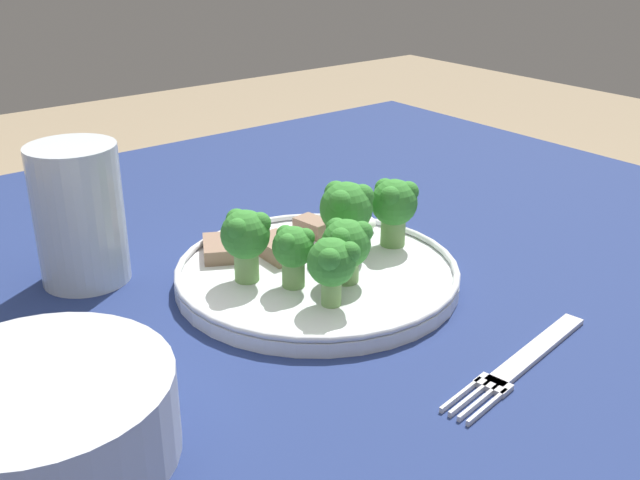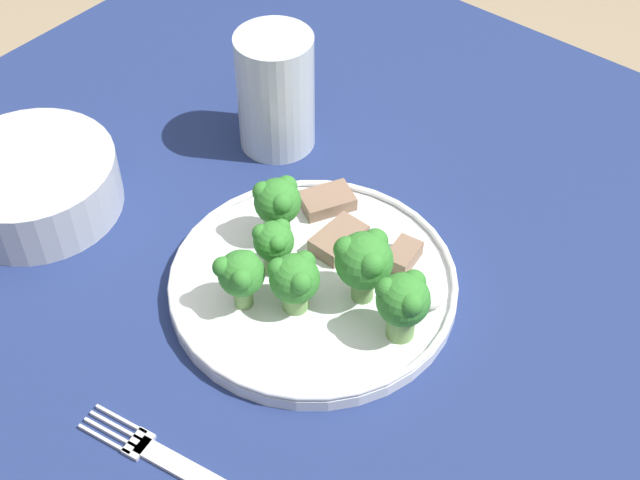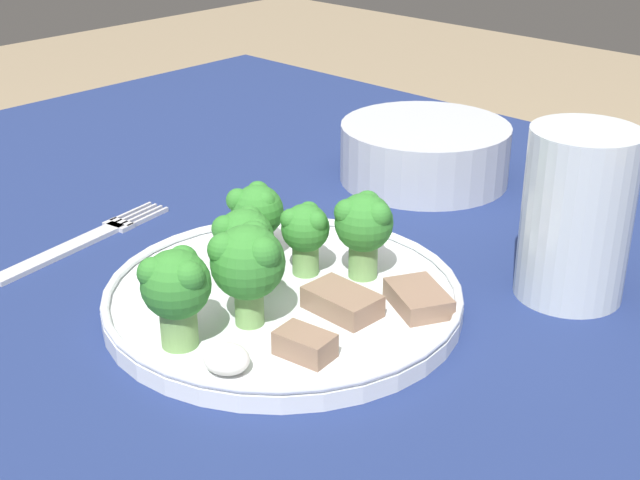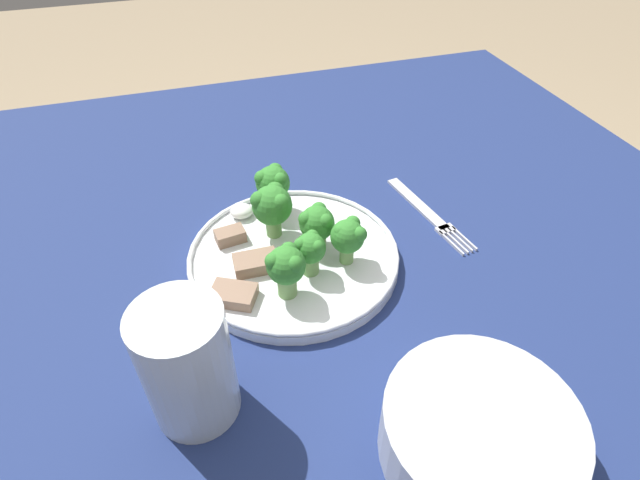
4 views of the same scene
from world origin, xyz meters
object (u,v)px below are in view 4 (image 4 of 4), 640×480
(cream_bowl, at_px, (478,434))
(drinking_glass, at_px, (189,370))
(dinner_plate, at_px, (294,256))
(fork, at_px, (427,213))

(cream_bowl, height_order, drinking_glass, drinking_glass)
(dinner_plate, bearing_deg, cream_bowl, 107.17)
(dinner_plate, relative_size, drinking_glass, 2.01)
(dinner_plate, xyz_separation_m, cream_bowl, (-0.08, 0.27, 0.02))
(dinner_plate, relative_size, cream_bowl, 1.56)
(cream_bowl, bearing_deg, drinking_glass, -27.48)
(dinner_plate, distance_m, fork, 0.20)
(fork, bearing_deg, cream_bowl, 69.91)
(dinner_plate, height_order, fork, dinner_plate)
(drinking_glass, bearing_deg, cream_bowl, 152.52)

